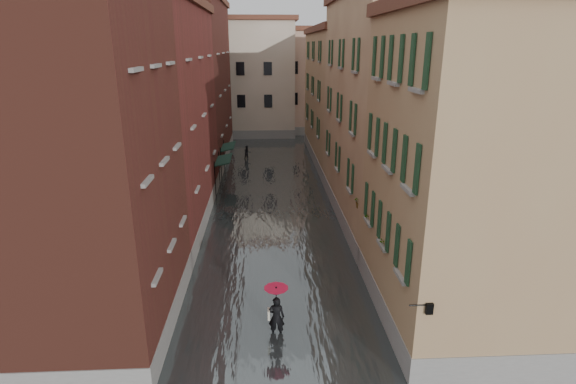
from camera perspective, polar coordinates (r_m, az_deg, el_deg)
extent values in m
plane|color=#565658|center=(20.24, -1.38, -12.84)|extent=(120.00, 120.00, 0.00)
cube|color=#444A4B|center=(32.06, -2.06, -0.65)|extent=(10.00, 60.00, 0.20)
cube|color=brown|center=(17.15, -25.46, 3.16)|extent=(6.00, 8.00, 13.00)
cube|color=maroon|center=(27.47, -16.98, 8.63)|extent=(6.00, 14.00, 12.50)
cube|color=brown|center=(42.01, -12.29, 13.07)|extent=(6.00, 16.00, 14.00)
cube|color=#9E7851|center=(17.68, 22.00, 1.49)|extent=(6.00, 8.00, 11.50)
cube|color=tan|center=(27.65, 12.81, 9.55)|extent=(6.00, 14.00, 13.00)
cube|color=#9E7851|center=(42.27, 7.31, 11.65)|extent=(6.00, 16.00, 11.50)
cube|color=beige|center=(55.55, -5.80, 14.00)|extent=(12.00, 9.00, 13.00)
cube|color=tan|center=(57.88, 3.51, 13.72)|extent=(10.00, 9.00, 12.00)
cube|color=#153025|center=(32.82, -8.19, 4.08)|extent=(1.09, 3.00, 0.31)
cylinder|color=black|center=(31.73, -9.23, 1.39)|extent=(0.06, 0.06, 2.80)
cylinder|color=black|center=(34.61, -8.73, 2.82)|extent=(0.06, 0.06, 2.80)
cube|color=#153025|center=(37.20, -7.61, 5.76)|extent=(1.09, 3.01, 0.31)
cylinder|color=black|center=(36.05, -8.51, 3.44)|extent=(0.06, 0.06, 2.80)
cylinder|color=black|center=(38.95, -8.11, 4.56)|extent=(0.06, 0.06, 2.80)
cylinder|color=black|center=(14.22, 16.31, -13.62)|extent=(0.60, 0.05, 0.05)
cube|color=black|center=(14.37, 17.44, -13.85)|extent=(0.22, 0.22, 0.35)
cube|color=beige|center=(14.37, 17.44, -13.85)|extent=(0.14, 0.14, 0.24)
cube|color=brown|center=(17.61, 12.36, -6.68)|extent=(0.22, 0.85, 0.18)
imported|color=#265926|center=(17.44, 12.45, -5.43)|extent=(0.59, 0.51, 0.66)
cube|color=brown|center=(19.93, 10.44, -3.55)|extent=(0.22, 0.85, 0.18)
imported|color=#265926|center=(19.78, 10.51, -2.42)|extent=(0.59, 0.51, 0.66)
cube|color=brown|center=(21.99, 9.13, -1.40)|extent=(0.22, 0.85, 0.18)
imported|color=#265926|center=(21.85, 9.19, -0.36)|extent=(0.59, 0.51, 0.66)
imported|color=black|center=(17.25, -1.48, -15.60)|extent=(0.64, 0.45, 1.67)
cube|color=beige|center=(17.22, -2.45, -15.21)|extent=(0.08, 0.30, 0.38)
cylinder|color=black|center=(16.97, -1.49, -14.15)|extent=(0.02, 0.02, 1.00)
cone|color=red|center=(16.67, -1.51, -12.50)|extent=(0.90, 0.90, 0.28)
imported|color=black|center=(42.78, -5.20, 4.95)|extent=(0.85, 0.77, 1.43)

